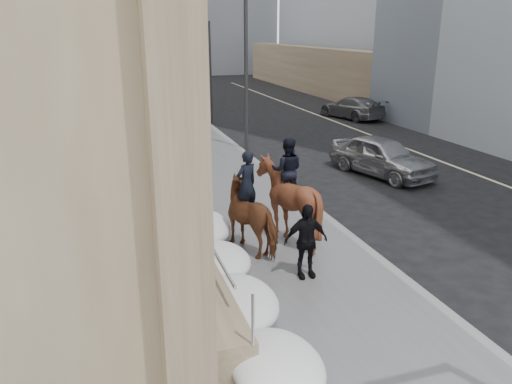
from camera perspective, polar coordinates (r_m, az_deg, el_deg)
The scene contains 13 objects.
ground at distance 10.68m, azimuth 5.83°, elevation -13.32°, with size 140.00×140.00×0.00m, color black.
sidewalk at distance 19.48m, azimuth -5.88°, elevation 1.65°, with size 5.00×80.00×0.12m, color #515153.
curb at distance 20.15m, azimuth 1.43°, elevation 2.31°, with size 0.24×80.00×0.12m, color slate.
lane_line at distance 23.86m, azimuth 19.64°, elevation 3.62°, with size 0.15×70.00×0.01m, color #BFB78C.
streetlight_mid at distance 23.25m, azimuth -1.55°, elevation 15.73°, with size 1.71×0.24×8.00m.
streetlight_far at distance 42.81m, azimuth -9.40°, elevation 16.60°, with size 1.71×0.24×8.00m.
traffic_signal at distance 30.90m, azimuth -7.08°, elevation 15.13°, with size 4.10×0.22×6.00m.
snow_bank at distance 17.34m, azimuth -9.19°, elevation 0.84°, with size 1.70×18.10×0.76m.
mounted_horse_left at distance 12.72m, azimuth -0.24°, elevation -2.35°, with size 1.75×2.33×2.56m.
mounted_horse_right at distance 13.19m, azimuth 3.60°, elevation -0.68°, with size 2.41×2.53×2.76m.
pedestrian at distance 11.37m, azimuth 5.71°, elevation -5.59°, with size 1.03×0.43×1.75m, color black.
car_silver at distance 20.36m, azimuth 14.18°, elevation 4.00°, with size 1.83×4.55×1.55m, color #A2A4AA.
car_grey at distance 33.39m, azimuth 10.88°, elevation 9.46°, with size 1.97×4.84×1.40m, color slate.
Camera 1 is at (-3.77, -8.30, 5.56)m, focal length 35.00 mm.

